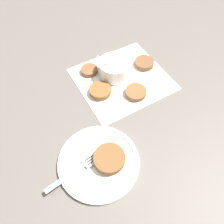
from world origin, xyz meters
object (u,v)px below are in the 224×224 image
Objects in this scene: serving_plate at (99,162)px; sauce_bowl at (116,68)px; fork at (84,165)px; fritter_on_plate at (109,158)px.

sauce_bowl is at bearing 43.51° from serving_plate.
serving_plate is (-0.24, -0.23, -0.02)m from sauce_bowl.
fork is (-0.04, 0.01, 0.01)m from serving_plate.
serving_plate is at bearing -136.49° from sauce_bowl.
sauce_bowl is 1.51× the size of fritter_on_plate.
fritter_on_plate is 0.07m from fork.
serving_plate is 0.04m from fork.
fritter_on_plate reaches higher than fork.
sauce_bowl is 0.69× the size of fork.
serving_plate is at bearing 145.40° from fritter_on_plate.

